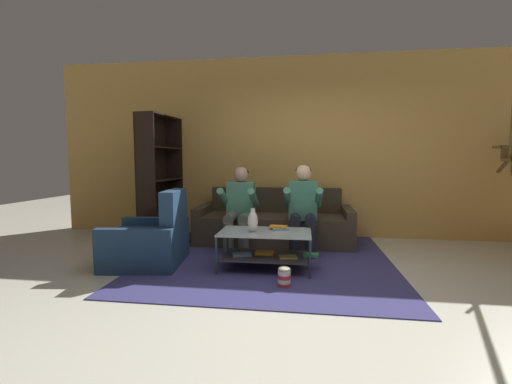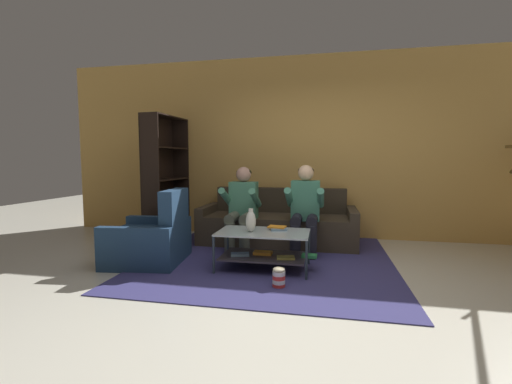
{
  "view_description": "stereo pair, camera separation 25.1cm",
  "coord_description": "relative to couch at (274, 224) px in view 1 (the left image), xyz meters",
  "views": [
    {
      "loc": [
        -0.02,
        -3.22,
        1.24
      ],
      "look_at": [
        -0.59,
        0.9,
        0.86
      ],
      "focal_mm": 24.0,
      "sensor_mm": 36.0,
      "label": 1
    },
    {
      "loc": [
        0.23,
        -3.18,
        1.24
      ],
      "look_at": [
        -0.59,
        0.9,
        0.86
      ],
      "focal_mm": 24.0,
      "sensor_mm": 36.0,
      "label": 2
    }
  ],
  "objects": [
    {
      "name": "bookshelf",
      "position": [
        -1.74,
        -0.22,
        0.4
      ],
      "size": [
        0.35,
        0.96,
        1.91
      ],
      "color": "black",
      "rests_on": "ground"
    },
    {
      "name": "ground",
      "position": [
        0.45,
        -1.87,
        -0.28
      ],
      "size": [
        16.8,
        16.8,
        0.0
      ],
      "primitive_type": "plane",
      "color": "beige"
    },
    {
      "name": "coffee_table",
      "position": [
        0.02,
        -1.29,
        0.01
      ],
      "size": [
        1.12,
        0.59,
        0.44
      ],
      "color": "#B1BDC0",
      "rests_on": "ground"
    },
    {
      "name": "book_stack",
      "position": [
        0.16,
        -1.16,
        0.18
      ],
      "size": [
        0.24,
        0.2,
        0.04
      ],
      "color": "#7A9BB4",
      "rests_on": "coffee_table"
    },
    {
      "name": "popcorn_tub",
      "position": [
        0.26,
        -1.82,
        -0.18
      ],
      "size": [
        0.13,
        0.13,
        0.2
      ],
      "color": "red",
      "rests_on": "ground"
    },
    {
      "name": "couch",
      "position": [
        0.0,
        0.0,
        0.0
      ],
      "size": [
        2.29,
        0.87,
        0.81
      ],
      "color": "#3B3225",
      "rests_on": "ground"
    },
    {
      "name": "area_rug",
      "position": [
        0.01,
        -0.77,
        -0.27
      ],
      "size": [
        3.0,
        3.24,
        0.01
      ],
      "color": "navy",
      "rests_on": "ground"
    },
    {
      "name": "person_seated_right",
      "position": [
        0.43,
        -0.51,
        0.37
      ],
      "size": [
        0.5,
        0.58,
        1.18
      ],
      "color": "black",
      "rests_on": "ground"
    },
    {
      "name": "person_seated_left",
      "position": [
        -0.43,
        -0.52,
        0.35
      ],
      "size": [
        0.5,
        0.58,
        1.15
      ],
      "color": "#535949",
      "rests_on": "ground"
    },
    {
      "name": "back_partition",
      "position": [
        0.45,
        0.59,
        1.17
      ],
      "size": [
        8.4,
        0.12,
        2.9
      ],
      "primitive_type": "cube",
      "color": "tan",
      "rests_on": "ground"
    },
    {
      "name": "vase",
      "position": [
        -0.13,
        -1.34,
        0.28
      ],
      "size": [
        0.12,
        0.12,
        0.26
      ],
      "color": "silver",
      "rests_on": "coffee_table"
    },
    {
      "name": "armchair",
      "position": [
        -1.38,
        -1.3,
        -0.0
      ],
      "size": [
        0.94,
        0.95,
        0.89
      ],
      "color": "navy",
      "rests_on": "ground"
    }
  ]
}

